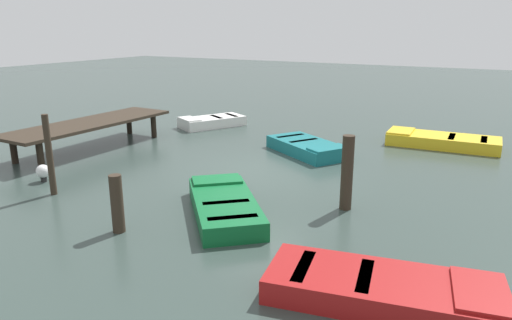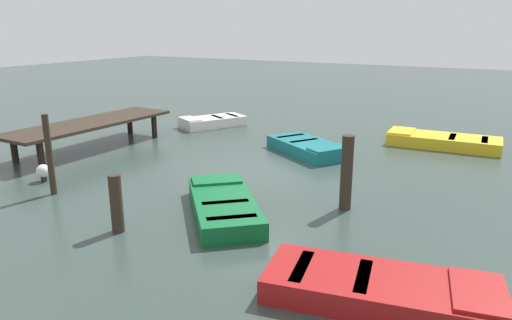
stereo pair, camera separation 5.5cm
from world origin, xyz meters
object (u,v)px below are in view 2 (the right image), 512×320
rowboat_green (224,205)px  rowboat_white (212,121)px  rowboat_teal (308,147)px  dock_segment (90,125)px  rowboat_red (382,289)px  rowboat_yellow (442,141)px  mooring_piling_center (116,204)px  marker_buoy (43,171)px  mooring_piling_far_left (347,173)px  mooring_piling_mid_right (49,155)px

rowboat_green → rowboat_white: same height
rowboat_teal → dock_segment: bearing=-124.4°
rowboat_green → rowboat_teal: 5.81m
rowboat_green → rowboat_red: 4.41m
dock_segment → rowboat_teal: (3.05, -6.74, -0.63)m
rowboat_yellow → rowboat_red: 10.75m
mooring_piling_center → marker_buoy: mooring_piling_center is taller
rowboat_white → mooring_piling_center: mooring_piling_center is taller
rowboat_green → rowboat_red: bearing=-155.0°
rowboat_white → rowboat_yellow: 9.05m
rowboat_white → rowboat_red: (-9.63, -9.73, -0.00)m
dock_segment → mooring_piling_far_left: size_ratio=3.51×
rowboat_teal → mooring_piling_far_left: 4.99m
rowboat_green → rowboat_yellow: (8.96, -3.29, -0.00)m
mooring_piling_mid_right → mooring_piling_center: bearing=-105.7°
dock_segment → mooring_piling_center: size_ratio=4.99×
rowboat_yellow → marker_buoy: (-9.39, 8.85, 0.07)m
rowboat_red → mooring_piling_center: bearing=170.0°
rowboat_white → mooring_piling_far_left: size_ratio=1.67×
rowboat_white → mooring_piling_center: bearing=51.8°
rowboat_red → rowboat_teal: bearing=109.9°
rowboat_green → mooring_piling_far_left: bearing=-95.2°
mooring_piling_center → marker_buoy: size_ratio=2.55×
mooring_piling_mid_right → rowboat_white: bearing=7.8°
rowboat_yellow → rowboat_red: (-10.73, -0.75, 0.00)m
rowboat_red → marker_buoy: size_ratio=7.74×
rowboat_white → mooring_piling_center: size_ratio=2.38×
rowboat_yellow → rowboat_green: bearing=67.0°
mooring_piling_mid_right → mooring_piling_center: (-0.87, -3.08, -0.41)m
rowboat_red → marker_buoy: bearing=161.3°
rowboat_yellow → marker_buoy: size_ratio=7.84×
rowboat_white → marker_buoy: 8.30m
mooring_piling_mid_right → mooring_piling_center: mooring_piling_mid_right is taller
dock_segment → rowboat_yellow: 12.20m
rowboat_white → rowboat_yellow: bearing=124.9°
mooring_piling_center → rowboat_green: bearing=-37.2°
rowboat_green → mooring_piling_mid_right: bearing=60.9°
rowboat_red → mooring_piling_far_left: mooring_piling_far_left is taller
mooring_piling_center → mooring_piling_far_left: mooring_piling_far_left is taller
rowboat_green → rowboat_red: size_ratio=0.88×
rowboat_teal → mooring_piling_far_left: (-4.14, -2.72, 0.66)m
rowboat_red → mooring_piling_center: size_ratio=3.03×
marker_buoy → mooring_piling_mid_right: bearing=-116.6°
mooring_piling_mid_right → rowboat_red: bearing=-95.3°
rowboat_white → rowboat_teal: 5.64m
rowboat_teal → mooring_piling_center: 7.70m
mooring_piling_center → rowboat_red: bearing=-89.2°
dock_segment → rowboat_green: size_ratio=1.88×
rowboat_white → rowboat_teal: bearing=96.3°
rowboat_red → rowboat_yellow: bearing=83.2°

